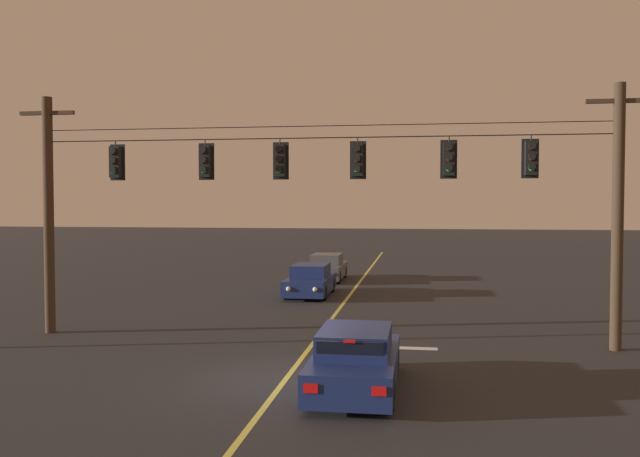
{
  "coord_description": "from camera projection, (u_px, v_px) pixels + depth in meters",
  "views": [
    {
      "loc": [
        3.09,
        -15.08,
        4.14
      ],
      "look_at": [
        0.0,
        5.51,
        3.32
      ],
      "focal_mm": 37.55,
      "sensor_mm": 36.0,
      "label": 1
    }
  ],
  "objects": [
    {
      "name": "car_oncoming_trailing",
      "position": [
        327.0,
        268.0,
        35.56
      ],
      "size": [
        1.8,
        4.42,
        1.39
      ],
      "color": "#4C4C51",
      "rests_on": "ground"
    },
    {
      "name": "traffic_light_rightmost",
      "position": [
        449.0,
        159.0,
        19.17
      ],
      "size": [
        0.48,
        0.41,
        1.22
      ],
      "color": "black"
    },
    {
      "name": "lane_centre_stripe",
      "position": [
        339.0,
        309.0,
        25.91
      ],
      "size": [
        0.14,
        60.0,
        0.01
      ],
      "primitive_type": "cube",
      "color": "#D1C64C",
      "rests_on": "ground"
    },
    {
      "name": "traffic_light_far_right",
      "position": [
        531.0,
        158.0,
        18.84
      ],
      "size": [
        0.48,
        0.41,
        1.22
      ],
      "color": "black"
    },
    {
      "name": "signal_span_assembly",
      "position": [
        315.0,
        211.0,
        19.83
      ],
      "size": [
        18.85,
        0.32,
        7.45
      ],
      "color": "#423021",
      "rests_on": "ground"
    },
    {
      "name": "ground_plane",
      "position": [
        285.0,
        381.0,
        15.53
      ],
      "size": [
        180.0,
        180.0,
        0.0
      ],
      "primitive_type": "plane",
      "color": "#28282B"
    },
    {
      "name": "traffic_light_centre",
      "position": [
        280.0,
        160.0,
        19.91
      ],
      "size": [
        0.48,
        0.41,
        1.22
      ],
      "color": "black"
    },
    {
      "name": "car_waiting_near_lane",
      "position": [
        355.0,
        361.0,
        14.7
      ],
      "size": [
        1.8,
        4.33,
        1.39
      ],
      "color": "navy",
      "rests_on": "ground"
    },
    {
      "name": "traffic_light_leftmost",
      "position": [
        115.0,
        162.0,
        20.68
      ],
      "size": [
        0.48,
        0.41,
        1.22
      ],
      "color": "black"
    },
    {
      "name": "traffic_light_right_inner",
      "position": [
        358.0,
        160.0,
        19.57
      ],
      "size": [
        0.48,
        0.41,
        1.22
      ],
      "color": "black"
    },
    {
      "name": "traffic_light_left_inner",
      "position": [
        205.0,
        161.0,
        20.25
      ],
      "size": [
        0.48,
        0.41,
        1.22
      ],
      "color": "black"
    },
    {
      "name": "car_oncoming_lead",
      "position": [
        310.0,
        281.0,
        29.66
      ],
      "size": [
        1.8,
        4.42,
        1.39
      ],
      "color": "navy",
      "rests_on": "ground"
    },
    {
      "name": "stop_bar_paint",
      "position": [
        377.0,
        347.0,
        19.11
      ],
      "size": [
        3.4,
        0.36,
        0.01
      ],
      "primitive_type": "cube",
      "color": "silver",
      "rests_on": "ground"
    }
  ]
}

